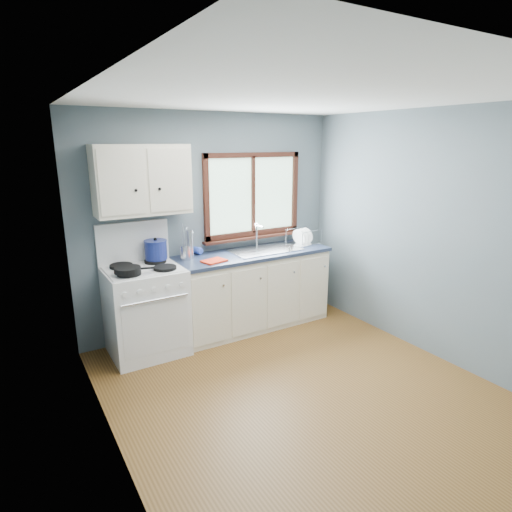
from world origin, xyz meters
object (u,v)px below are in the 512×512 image
utensil_crock (186,252)px  thermos (190,245)px  gas_range (146,308)px  stockpot (156,250)px  dish_rack (303,240)px  base_cabinets (252,293)px  skillet (128,270)px  sink (265,255)px

utensil_crock → thermos: utensil_crock is taller
gas_range → stockpot: (0.20, 0.16, 0.57)m
dish_rack → base_cabinets: bearing=170.2°
utensil_crock → dish_rack: utensil_crock is taller
skillet → stockpot: 0.51m
base_cabinets → skillet: skillet is taller
dish_rack → skillet: bearing=173.5°
stockpot → thermos: 0.38m
gas_range → stockpot: 0.62m
gas_range → skillet: gas_range is taller
gas_range → stockpot: bearing=38.3°
stockpot → sink: bearing=-6.1°
gas_range → stockpot: size_ratio=5.63×
skillet → stockpot: stockpot is taller
gas_range → dish_rack: size_ratio=3.12×
gas_range → thermos: 0.83m
skillet → thermos: 0.83m
utensil_crock → thermos: size_ratio=1.28×
skillet → gas_range: bearing=54.4°
base_cabinets → sink: size_ratio=2.20×
sink → utensil_crock: (-0.97, 0.10, 0.14)m
stockpot → thermos: (0.38, -0.02, 0.01)m
skillet → dish_rack: size_ratio=0.92×
thermos → utensil_crock: bearing=-162.2°
utensil_crock → skillet: bearing=-158.5°
stockpot → thermos: size_ratio=0.77×
skillet → utensil_crock: 0.76m
sink → thermos: 0.94m
gas_range → dish_rack: 2.13m
base_cabinets → skillet: size_ratio=4.64×
base_cabinets → skillet: bearing=-173.0°
utensil_crock → gas_range: bearing=-167.6°
base_cabinets → dish_rack: size_ratio=4.24×
gas_range → sink: gas_range is taller
sink → dish_rack: sink is taller
thermos → dish_rack: 1.50m
base_cabinets → thermos: 0.99m
sink → thermos: thermos is taller
skillet → utensil_crock: utensil_crock is taller
sink → base_cabinets: bearing=179.9°
skillet → dish_rack: (2.26, 0.21, -0.01)m
thermos → sink: bearing=-7.3°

